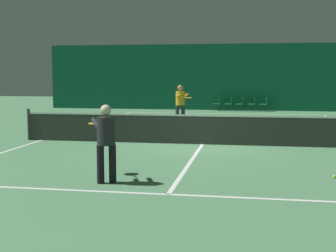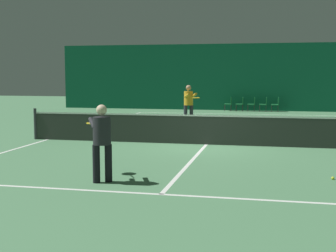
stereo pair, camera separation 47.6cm
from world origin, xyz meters
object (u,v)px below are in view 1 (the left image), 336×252
Objects in this scene: player_near at (106,137)px; courtside_chair_2 at (241,103)px; courtside_chair_3 at (253,103)px; courtside_chair_4 at (264,103)px; player_far at (181,102)px; tennis_ball at (334,177)px; courtside_chair_0 at (218,103)px; tennis_net at (203,129)px; courtside_chair_1 at (229,103)px.

courtside_chair_2 is at bearing -37.77° from player_near.
player_near is 1.93× the size of courtside_chair_3.
courtside_chair_3 is 0.70m from courtside_chair_4.
player_far is 9.17m from courtside_chair_4.
player_far is at bearing 115.31° from tennis_ball.
courtside_chair_4 is (2.82, 0.00, 0.00)m from courtside_chair_0.
courtside_chair_2 is 1.00× the size of courtside_chair_3.
player_near is 1.93× the size of courtside_chair_4.
player_near is (-1.44, -5.65, 0.43)m from tennis_net.
player_far is 8.48m from courtside_chair_1.
courtside_chair_2 is (1.41, 0.00, 0.00)m from courtside_chair_0.
tennis_net is at bearing 126.71° from tennis_ball.
tennis_net reaches higher than courtside_chair_4.
player_near is at bearing -27.69° from player_far.
courtside_chair_1 and courtside_chair_3 have the same top height.
tennis_net is 14.29× the size of courtside_chair_0.
courtside_chair_3 is 1.00× the size of courtside_chair_4.
tennis_ball is (1.65, -18.58, -0.45)m from courtside_chair_3.
courtside_chair_3 is 18.66m from tennis_ball.
tennis_net is 14.19m from courtside_chair_2.
player_far reaches higher than courtside_chair_0.
courtside_chair_1 is at bearing -35.76° from player_near.
courtside_chair_0 is at bearing -33.73° from player_near.
player_near reaches higher than courtside_chair_3.
courtside_chair_4 reaches higher than tennis_ball.
tennis_net is 6.82× the size of player_far.
player_near is 20.05m from courtside_chair_3.
courtside_chair_3 is (1.65, 14.16, -0.03)m from tennis_net.
courtside_chair_4 is at bearing 90.00° from courtside_chair_3.
courtside_chair_4 is at bearing 90.00° from courtside_chair_0.
courtside_chair_1 is 0.70m from courtside_chair_2.
player_far is at bearing 105.02° from tennis_net.
player_near reaches higher than tennis_net.
courtside_chair_1 is 1.00× the size of courtside_chair_3.
player_far reaches higher than courtside_chair_1.
player_near is at bearing -2.81° from courtside_chair_0.
courtside_chair_3 is (3.23, 8.27, -0.54)m from player_far.
courtside_chair_4 is 18.61m from tennis_ball.
courtside_chair_3 and courtside_chair_4 have the same top height.
tennis_net is 14.16m from courtside_chair_1.
courtside_chair_3 is at bearing 83.36° from tennis_net.
courtside_chair_1 and courtside_chair_4 have the same top height.
tennis_net is 14.17m from courtside_chair_0.
courtside_chair_0 is at bearing 91.89° from tennis_net.
courtside_chair_3 is at bearing 90.00° from courtside_chair_0.
courtside_chair_3 reaches higher than tennis_ball.
player_far is at bearing -25.44° from courtside_chair_4.
courtside_chair_0 is (1.11, 8.27, -0.54)m from player_far.
tennis_net reaches higher than courtside_chair_2.
tennis_ball is (3.30, -4.42, -0.48)m from tennis_net.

